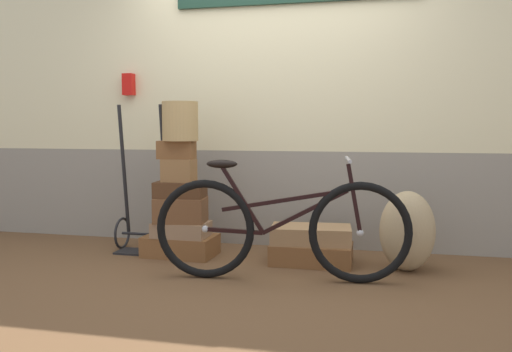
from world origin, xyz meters
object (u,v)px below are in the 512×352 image
Objects in this scene: luggage_trolley at (144,218)px; burlap_sack at (407,231)px; suitcase_1 at (181,229)px; suitcase_4 at (179,170)px; suitcase_6 at (311,254)px; wicker_basket at (180,121)px; suitcase_0 at (181,245)px; suitcase_2 at (181,210)px; suitcase_7 at (311,235)px; suitcase_5 at (177,150)px; bicycle at (281,228)px; suitcase_3 at (180,190)px.

burlap_sack is (2.20, -0.15, 0.01)m from luggage_trolley.
suitcase_4 is (-0.02, 0.01, 0.49)m from suitcase_1.
wicker_basket is at bearing 179.84° from suitcase_6.
luggage_trolley reaches higher than suitcase_0.
luggage_trolley reaches higher than suitcase_4.
suitcase_2 is 1.09m from suitcase_7.
luggage_trolley is (-1.48, 0.11, 0.21)m from suitcase_6.
suitcase_0 is 0.43m from luggage_trolley.
suitcase_5 is at bearing 175.19° from suitcase_7.
suitcase_5 reaches higher than suitcase_1.
burlap_sack reaches higher than suitcase_2.
suitcase_6 is (1.08, 0.01, -0.15)m from suitcase_1.
suitcase_0 is 0.33× the size of bicycle.
suitcase_7 is at bearing 2.44° from suitcase_1.
wicker_basket is at bearing 178.74° from burlap_sack.
bicycle is (0.93, -0.49, -0.19)m from suitcase_3.
luggage_trolley is (-1.47, 0.09, 0.06)m from suitcase_7.
suitcase_7 is (1.08, 0.03, -0.33)m from suitcase_3.
suitcase_2 is 0.68× the size of burlap_sack.
suitcase_2 is 0.33m from suitcase_4.
suitcase_1 is 0.35× the size of luggage_trolley.
suitcase_3 is 1.07m from bicycle.
suitcase_3 is at bearing -16.78° from luggage_trolley.
suitcase_4 reaches higher than suitcase_3.
bicycle is (0.94, -0.49, -0.35)m from suitcase_4.
suitcase_4 is at bearing -171.21° from suitcase_3.
suitcase_4 is 1.11m from bicycle.
suitcase_0 is 1.31× the size of suitcase_1.
wicker_basket reaches higher than burlap_sack.
suitcase_0 is 1.84m from burlap_sack.
suitcase_3 is at bearing 176.43° from suitcase_7.
wicker_basket is at bearing 42.99° from suitcase_4.
suitcase_1 is 1.52× the size of suitcase_5.
suitcase_6 is at bearing 1.49° from suitcase_0.
suitcase_6 is at bearing -4.44° from luggage_trolley.
suitcase_5 reaches higher than suitcase_0.
suitcase_0 is 1.45× the size of suitcase_3.
suitcase_4 is 0.17m from suitcase_5.
burlap_sack is at bearing -6.68° from suitcase_2.
suitcase_7 is at bearing -3.48° from suitcase_3.
suitcase_5 is at bearing -170.80° from suitcase_0.
suitcase_5 is at bearing 178.34° from burlap_sack.
luggage_trolley is (-0.38, 0.12, -0.27)m from suitcase_3.
suitcase_5 is at bearing 131.65° from suitcase_2.
bicycle is at bearing -152.44° from burlap_sack.
burlap_sack is 0.99m from bicycle.
suitcase_0 is at bearing -13.67° from luggage_trolley.
suitcase_3 is at bearing -59.27° from suitcase_0.
suitcase_2 reaches higher than suitcase_0.
suitcase_1 is at bearing 68.95° from suitcase_2.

